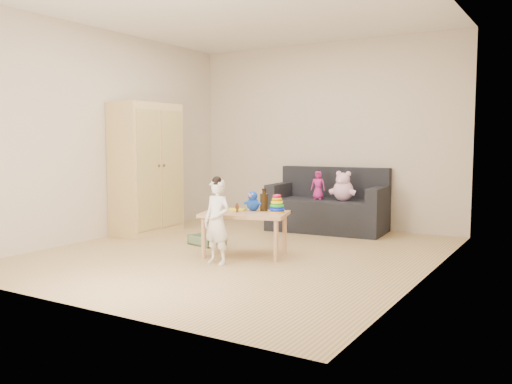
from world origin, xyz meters
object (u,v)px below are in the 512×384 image
Objects in this scene: wardrobe at (147,169)px; sofa at (327,215)px; toddler at (217,223)px; play_table at (245,234)px.

wardrobe is 2.50m from sofa.
wardrobe is 1.11× the size of sofa.
sofa is 2.39m from toddler.
sofa is at bearing 34.18° from wardrobe.
toddler is (-0.15, -2.38, 0.20)m from sofa.
sofa is at bearing 86.25° from play_table.
wardrobe is 2.06× the size of toddler.
sofa is 1.86× the size of toddler.
play_table is at bearing -16.37° from wardrobe.
play_table is at bearing 94.50° from toddler.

